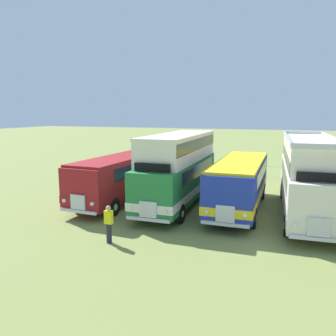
{
  "coord_description": "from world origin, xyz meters",
  "views": [
    {
      "loc": [
        -0.94,
        -20.05,
        5.81
      ],
      "look_at": [
        -8.12,
        -0.48,
        2.38
      ],
      "focal_mm": 36.22,
      "sensor_mm": 36.0,
      "label": 1
    }
  ],
  "objects": [
    {
      "name": "bus_third_in_row",
      "position": [
        -3.75,
        0.17,
        1.75
      ],
      "size": [
        2.69,
        9.83,
        2.99
      ],
      "color": "#1E339E",
      "rests_on": "ground"
    },
    {
      "name": "marshal_person",
      "position": [
        -8.42,
        -7.35,
        0.89
      ],
      "size": [
        0.36,
        0.24,
        1.73
      ],
      "color": "#23232D",
      "rests_on": "ground"
    },
    {
      "name": "bus_first_in_row",
      "position": [
        -11.24,
        -0.22,
        1.75
      ],
      "size": [
        2.91,
        10.29,
        2.99
      ],
      "color": "maroon",
      "rests_on": "ground"
    },
    {
      "name": "bus_second_in_row",
      "position": [
        -7.5,
        -0.19,
        2.47
      ],
      "size": [
        2.76,
        10.17,
        4.49
      ],
      "color": "#237538",
      "rests_on": "ground"
    },
    {
      "name": "ground_plane",
      "position": [
        0.0,
        0.0,
        0.0
      ],
      "size": [
        200.0,
        200.0,
        0.0
      ],
      "primitive_type": "plane",
      "color": "olive"
    },
    {
      "name": "bus_fourth_in_row",
      "position": [
        -0.01,
        0.36,
        2.36
      ],
      "size": [
        3.13,
        11.24,
        4.52
      ],
      "color": "silver",
      "rests_on": "ground"
    },
    {
      "name": "rope_fence_line",
      "position": [
        -0.0,
        11.78,
        0.7
      ],
      "size": [
        28.56,
        0.08,
        1.05
      ],
      "color": "#8C704C",
      "rests_on": "ground"
    }
  ]
}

